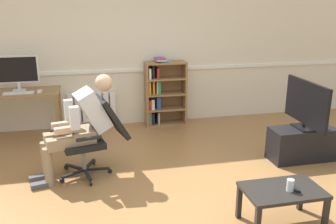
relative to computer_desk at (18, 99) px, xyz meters
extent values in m
plane|color=olive|center=(1.81, -2.15, -0.64)|extent=(18.00, 18.00, 0.00)
cube|color=beige|center=(1.81, 0.50, 0.71)|extent=(12.00, 0.10, 2.70)
cube|color=white|center=(1.81, 0.44, 0.28)|extent=(12.00, 0.03, 0.05)
cube|color=olive|center=(0.56, -0.26, -0.28)|extent=(0.06, 0.06, 0.72)
cube|color=olive|center=(0.56, 0.26, -0.28)|extent=(0.06, 0.06, 0.72)
cube|color=olive|center=(0.00, 0.00, 0.10)|extent=(1.19, 0.60, 0.04)
cube|color=silver|center=(0.03, 0.06, 0.12)|extent=(0.18, 0.14, 0.01)
cube|color=silver|center=(0.03, 0.08, 0.18)|extent=(0.04, 0.02, 0.10)
cube|color=silver|center=(0.03, 0.08, 0.43)|extent=(0.60, 0.02, 0.40)
cube|color=black|center=(0.03, 0.07, 0.43)|extent=(0.55, 0.00, 0.36)
cube|color=white|center=(0.05, -0.14, 0.13)|extent=(0.41, 0.12, 0.02)
cube|color=white|center=(0.33, -0.12, 0.13)|extent=(0.06, 0.10, 0.03)
cube|color=olive|center=(1.95, 0.27, -0.11)|extent=(0.03, 0.28, 1.07)
cube|color=olive|center=(2.60, 0.27, -0.11)|extent=(0.03, 0.28, 1.07)
cube|color=olive|center=(2.27, 0.41, -0.11)|extent=(0.65, 0.02, 1.07)
cube|color=olive|center=(2.27, 0.27, -0.63)|extent=(0.62, 0.28, 0.03)
cube|color=olive|center=(2.27, 0.27, -0.37)|extent=(0.62, 0.28, 0.03)
cube|color=olive|center=(2.27, 0.27, -0.11)|extent=(0.62, 0.28, 0.03)
cube|color=olive|center=(2.27, 0.27, 0.15)|extent=(0.62, 0.28, 0.03)
cube|color=olive|center=(2.27, 0.27, 0.41)|extent=(0.62, 0.28, 0.03)
cube|color=#6699A3|center=(2.00, 0.29, -0.49)|extent=(0.04, 0.19, 0.23)
cube|color=red|center=(2.00, 0.26, -0.27)|extent=(0.04, 0.19, 0.16)
cube|color=gold|center=(2.00, 0.29, 0.02)|extent=(0.03, 0.19, 0.22)
cube|color=white|center=(2.00, 0.25, 0.25)|extent=(0.04, 0.19, 0.17)
cube|color=black|center=(2.05, 0.27, -0.52)|extent=(0.04, 0.19, 0.19)
cube|color=white|center=(2.04, 0.27, -0.27)|extent=(0.05, 0.19, 0.17)
cube|color=orange|center=(2.06, 0.27, 0.02)|extent=(0.03, 0.19, 0.23)
cube|color=black|center=(2.06, 0.28, 0.28)|extent=(0.03, 0.19, 0.22)
cube|color=black|center=(2.13, 0.28, -0.51)|extent=(0.04, 0.19, 0.20)
cube|color=#2D519E|center=(2.13, 0.28, -0.25)|extent=(0.03, 0.19, 0.21)
cube|color=beige|center=(2.13, 0.27, 0.02)|extent=(0.05, 0.19, 0.22)
cube|color=red|center=(2.14, 0.29, 0.25)|extent=(0.03, 0.19, 0.17)
cube|color=beige|center=(2.14, 0.26, -0.51)|extent=(0.03, 0.19, 0.20)
cube|color=#2D519E|center=(2.16, 0.27, -0.24)|extent=(0.03, 0.19, 0.22)
cube|color=#38844C|center=(2.15, 0.27, 0.02)|extent=(0.05, 0.19, 0.22)
cube|color=#6699A3|center=(2.26, 0.29, 0.44)|extent=(0.16, 0.22, 0.02)
cube|color=beige|center=(2.19, 0.26, 0.46)|extent=(0.16, 0.22, 0.02)
cube|color=#89428E|center=(2.18, 0.27, 0.49)|extent=(0.16, 0.22, 0.02)
cube|color=white|center=(0.72, 0.39, -0.35)|extent=(0.09, 0.08, 0.58)
cube|color=white|center=(0.83, 0.39, -0.35)|extent=(0.09, 0.08, 0.58)
cube|color=white|center=(0.95, 0.39, -0.35)|extent=(0.09, 0.08, 0.58)
cube|color=white|center=(1.06, 0.39, -0.35)|extent=(0.09, 0.08, 0.58)
cube|color=white|center=(1.17, 0.39, -0.35)|extent=(0.09, 0.08, 0.58)
cube|color=white|center=(1.29, 0.39, -0.35)|extent=(0.09, 0.08, 0.58)
cube|color=white|center=(1.40, 0.39, -0.35)|extent=(0.09, 0.08, 0.58)
cube|color=black|center=(0.94, -1.52, -0.57)|extent=(0.10, 0.30, 0.02)
cylinder|color=black|center=(0.97, -1.67, -0.61)|extent=(0.03, 0.06, 0.06)
cube|color=black|center=(1.06, -1.39, -0.57)|extent=(0.30, 0.06, 0.02)
cylinder|color=black|center=(1.21, -1.41, -0.61)|extent=(0.06, 0.03, 0.06)
cube|color=black|center=(0.97, -1.24, -0.57)|extent=(0.15, 0.29, 0.02)
cylinder|color=black|center=(1.03, -1.10, -0.61)|extent=(0.04, 0.06, 0.06)
cube|color=black|center=(0.79, -1.28, -0.57)|extent=(0.25, 0.22, 0.02)
cylinder|color=black|center=(0.68, -1.18, -0.61)|extent=(0.06, 0.05, 0.06)
cube|color=black|center=(0.78, -1.46, -0.57)|extent=(0.28, 0.18, 0.02)
cylinder|color=black|center=(0.65, -1.53, -0.61)|extent=(0.06, 0.05, 0.06)
cylinder|color=gray|center=(0.91, -1.38, -0.41)|extent=(0.05, 0.05, 0.30)
cube|color=black|center=(0.91, -1.38, -0.23)|extent=(0.55, 0.55, 0.07)
cube|color=black|center=(1.27, -1.30, 0.05)|extent=(0.42, 0.50, 0.52)
cube|color=black|center=(0.87, -1.12, -0.08)|extent=(0.28, 0.10, 0.03)
cube|color=black|center=(0.98, -1.63, -0.08)|extent=(0.28, 0.10, 0.03)
cube|color=#937F60|center=(0.91, -1.38, -0.12)|extent=(0.33, 0.39, 0.14)
cube|color=silver|center=(1.05, -1.35, 0.16)|extent=(0.45, 0.42, 0.52)
sphere|color=#D6A884|center=(1.19, -1.31, 0.47)|extent=(0.20, 0.20, 0.20)
cube|color=black|center=(0.63, -1.44, -0.02)|extent=(0.15, 0.07, 0.02)
cube|color=#937F60|center=(0.68, -1.33, -0.15)|extent=(0.44, 0.22, 0.13)
cylinder|color=#937F60|center=(0.48, -1.37, -0.41)|extent=(0.10, 0.10, 0.46)
cube|color=#4C4C51|center=(0.38, -1.40, -0.61)|extent=(0.23, 0.14, 0.06)
cube|color=#937F60|center=(0.73, -1.52, -0.15)|extent=(0.44, 0.22, 0.13)
cylinder|color=#937F60|center=(0.52, -1.57, -0.41)|extent=(0.10, 0.10, 0.46)
cube|color=#4C4C51|center=(0.42, -1.59, -0.61)|extent=(0.23, 0.14, 0.06)
cube|color=silver|center=(0.77, -1.24, 0.14)|extent=(0.12, 0.10, 0.26)
cube|color=#D6A884|center=(0.69, -1.33, 0.00)|extent=(0.25, 0.12, 0.07)
cube|color=silver|center=(0.85, -1.56, 0.14)|extent=(0.12, 0.10, 0.26)
cube|color=#D6A884|center=(0.73, -1.52, 0.00)|extent=(0.25, 0.12, 0.07)
cube|color=black|center=(3.70, -1.54, -0.42)|extent=(0.84, 0.37, 0.43)
cube|color=black|center=(3.70, -1.54, -0.20)|extent=(0.21, 0.33, 0.02)
cylinder|color=black|center=(3.70, -1.54, -0.16)|extent=(0.04, 0.04, 0.05)
cube|color=black|center=(3.70, -1.54, 0.14)|extent=(0.07, 0.93, 0.55)
cube|color=#B7D1F9|center=(3.72, -1.54, 0.14)|extent=(0.03, 0.87, 0.51)
cube|color=black|center=(3.01, -3.03, -0.47)|extent=(0.04, 0.04, 0.34)
cube|color=black|center=(3.01, -2.64, -0.47)|extent=(0.04, 0.04, 0.34)
cube|color=black|center=(2.35, -2.64, -0.47)|extent=(0.04, 0.04, 0.34)
cube|color=black|center=(2.68, -2.83, -0.28)|extent=(0.72, 0.45, 0.03)
cylinder|color=silver|center=(2.72, -2.88, -0.21)|extent=(0.06, 0.06, 0.11)
cube|color=black|center=(2.79, -2.85, -0.25)|extent=(0.05, 0.15, 0.02)
camera|label=1|loc=(1.01, -5.48, 1.37)|focal=38.82mm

